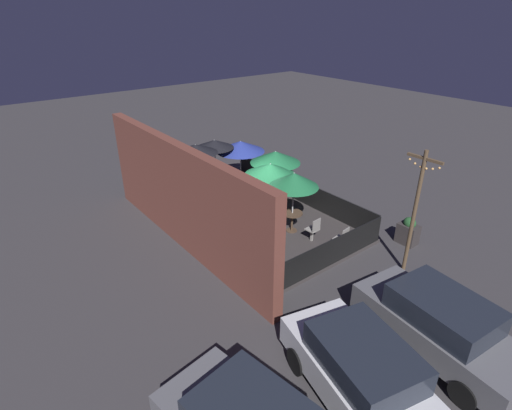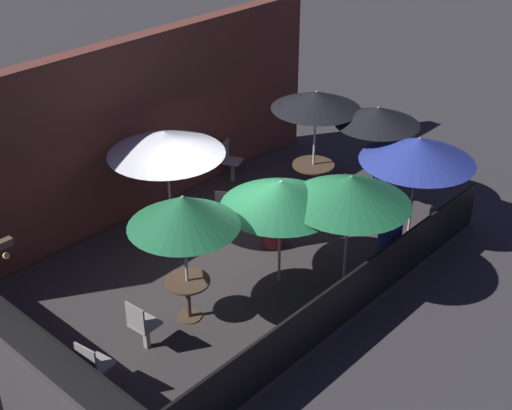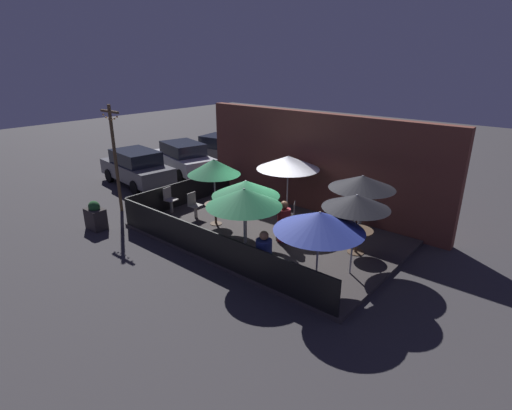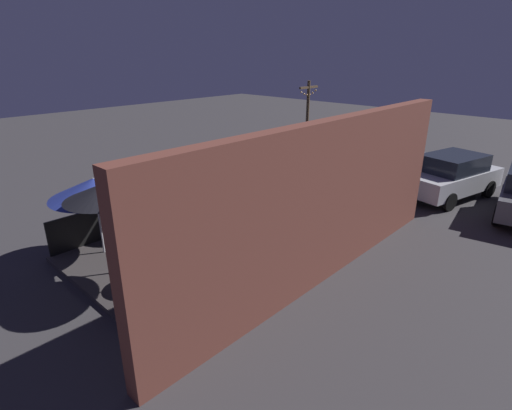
{
  "view_description": "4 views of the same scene",
  "coord_description": "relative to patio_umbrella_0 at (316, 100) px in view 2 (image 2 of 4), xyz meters",
  "views": [
    {
      "loc": [
        -11.19,
        8.48,
        7.61
      ],
      "look_at": [
        -1.03,
        0.47,
        1.22
      ],
      "focal_mm": 28.0,
      "sensor_mm": 36.0,
      "label": 1
    },
    {
      "loc": [
        -8.06,
        -7.87,
        7.72
      ],
      "look_at": [
        0.24,
        -0.27,
        1.3
      ],
      "focal_mm": 50.0,
      "sensor_mm": 36.0,
      "label": 2
    },
    {
      "loc": [
        7.62,
        -9.59,
        5.62
      ],
      "look_at": [
        -0.44,
        -0.06,
        0.99
      ],
      "focal_mm": 28.0,
      "sensor_mm": 36.0,
      "label": 3
    },
    {
      "loc": [
        7.18,
        7.54,
        5.11
      ],
      "look_at": [
        -0.56,
        0.25,
        0.99
      ],
      "focal_mm": 28.0,
      "sensor_mm": 36.0,
      "label": 4
    }
  ],
  "objects": [
    {
      "name": "ground_plane",
      "position": [
        -2.97,
        -0.54,
        -2.33
      ],
      "size": [
        60.0,
        60.0,
        0.0
      ],
      "primitive_type": "plane",
      "color": "#383538"
    },
    {
      "name": "patio_deck",
      "position": [
        -2.97,
        -0.54,
        -2.27
      ],
      "size": [
        8.54,
        5.36,
        0.12
      ],
      "color": "#383333",
      "rests_on": "ground_plane"
    },
    {
      "name": "building_wall",
      "position": [
        -2.97,
        2.37,
        -0.44
      ],
      "size": [
        10.14,
        0.36,
        3.78
      ],
      "color": "brown",
      "rests_on": "ground_plane"
    },
    {
      "name": "fence_front",
      "position": [
        -2.97,
        -3.18,
        -1.73
      ],
      "size": [
        8.34,
        0.05,
        0.95
      ],
      "color": "black",
      "rests_on": "patio_deck"
    },
    {
      "name": "fence_side_left",
      "position": [
        -7.2,
        -0.54,
        -1.73
      ],
      "size": [
        0.05,
        5.16,
        0.95
      ],
      "color": "black",
      "rests_on": "patio_deck"
    },
    {
      "name": "patio_umbrella_0",
      "position": [
        0.0,
        0.0,
        0.0
      ],
      "size": [
        1.88,
        1.88,
        2.4
      ],
      "color": "#B2B2B7",
      "rests_on": "patio_deck"
    },
    {
      "name": "patio_umbrella_1",
      "position": [
        -4.78,
        -1.16,
        -0.14
      ],
      "size": [
        1.79,
        1.79,
        2.33
      ],
      "color": "#B2B2B7",
      "rests_on": "patio_deck"
    },
    {
      "name": "patio_umbrella_2",
      "position": [
        0.11,
        -2.4,
        -0.4
      ],
      "size": [
        2.23,
        2.23,
        2.05
      ],
      "color": "#B2B2B7",
      "rests_on": "patio_deck"
    },
    {
      "name": "patio_umbrella_3",
      "position": [
        -3.27,
        0.97,
        -0.15
      ],
      "size": [
        2.23,
        2.23,
        2.28
      ],
      "color": "#B2B2B7",
      "rests_on": "patio_deck"
    },
    {
      "name": "patio_umbrella_4",
      "position": [
        -2.98,
        -1.6,
        -0.4
      ],
      "size": [
        2.07,
        2.07,
        2.04
      ],
      "color": "#B2B2B7",
      "rests_on": "patio_deck"
    },
    {
      "name": "patio_umbrella_5",
      "position": [
        0.45,
        -1.22,
        -0.14
      ],
      "size": [
        1.74,
        1.74,
        2.25
      ],
      "color": "#B2B2B7",
      "rests_on": "patio_deck"
    },
    {
      "name": "patio_umbrella_6",
      "position": [
        -2.24,
        -2.5,
        -0.29
      ],
      "size": [
        2.12,
        2.12,
        2.17
      ],
      "color": "#B2B2B7",
      "rests_on": "patio_deck"
    },
    {
      "name": "dining_table_0",
      "position": [
        0.0,
        0.0,
        -1.62
      ],
      "size": [
        0.91,
        0.91,
        0.73
      ],
      "color": "#4C3828",
      "rests_on": "patio_deck"
    },
    {
      "name": "dining_table_1",
      "position": [
        -4.78,
        -1.16,
        -1.62
      ],
      "size": [
        0.76,
        0.76,
        0.75
      ],
      "color": "#4C3828",
      "rests_on": "patio_deck"
    },
    {
      "name": "patio_chair_0",
      "position": [
        -5.82,
        -1.23,
        -1.7
      ],
      "size": [
        0.43,
        0.43,
        0.93
      ],
      "rotation": [
        0.0,
        0.0,
        0.07
      ],
      "color": "gray",
      "rests_on": "patio_deck"
    },
    {
      "name": "patio_chair_1",
      "position": [
        -0.75,
        1.79,
        -1.68
      ],
      "size": [
        0.52,
        0.52,
        0.95
      ],
      "rotation": [
        0.0,
        0.0,
        -1.17
      ],
      "color": "gray",
      "rests_on": "patio_deck"
    },
    {
      "name": "patio_chair_2",
      "position": [
        -6.91,
        -1.47,
        -1.67
      ],
      "size": [
        0.45,
        0.45,
        0.96
      ],
      "rotation": [
        0.0,
        0.0,
        0.15
      ],
      "color": "gray",
      "rests_on": "patio_deck"
    },
    {
      "name": "patio_chair_3",
      "position": [
        -2.55,
        0.2,
        -1.69
      ],
      "size": [
        0.55,
        0.55,
        0.94
      ],
      "rotation": [
        0.0,
        0.0,
        -2.59
      ],
      "color": "gray",
      "rests_on": "patio_deck"
    },
    {
      "name": "patron_0",
      "position": [
        -2.15,
        -0.74,
        -1.61
      ],
      "size": [
        0.58,
        0.58,
        1.34
      ],
      "rotation": [
        0.0,
        0.0,
        2.51
      ],
      "color": "maroon",
      "rests_on": "patio_deck"
    },
    {
      "name": "patron_1",
      "position": [
        -1.28,
        -2.8,
        -1.64
      ],
      "size": [
        0.58,
        0.58,
        1.28
      ],
      "rotation": [
        0.0,
        0.0,
        2.07
      ],
      "color": "navy",
      "rests_on": "patio_deck"
    }
  ]
}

